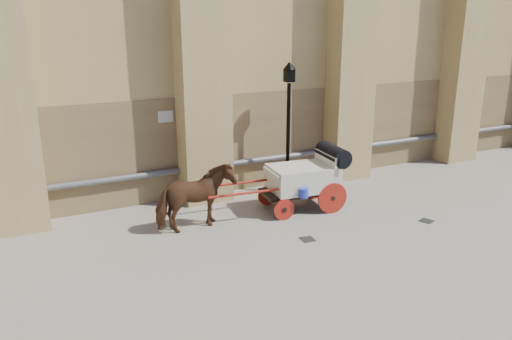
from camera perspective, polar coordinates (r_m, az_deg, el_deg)
ground at (r=12.24m, az=4.80°, el=-7.83°), size 90.00×90.00×0.00m
horse at (r=12.51m, az=-6.95°, el=-3.24°), size 2.06×1.12×1.66m
carriage at (r=13.88m, az=5.90°, el=-0.67°), size 4.09×1.52×1.75m
street_lamp at (r=14.92m, az=3.71°, el=5.24°), size 0.37×0.37×3.95m
drain_grate_near at (r=12.22m, az=5.91°, el=-7.88°), size 0.35×0.35×0.01m
drain_grate_far at (r=13.95m, az=18.90°, el=-5.52°), size 0.42×0.42×0.01m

